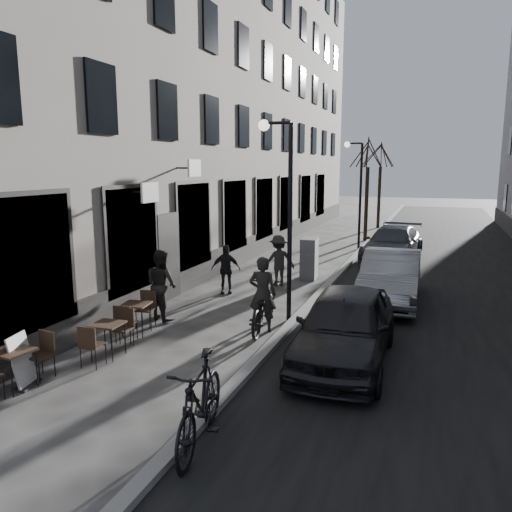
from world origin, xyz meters
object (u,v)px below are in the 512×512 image
Objects in this scene: tree_near at (368,152)px; car_mid at (391,277)px; streetlamp_far at (357,183)px; tree_far at (381,155)px; streetlamp_near at (284,198)px; bistro_set_c at (136,315)px; pedestrian_near at (161,285)px; car_near at (345,326)px; bistro_set_b at (108,336)px; bistro_set_a at (15,365)px; car_far at (393,244)px; utility_cabinet at (309,258)px; bicycle at (263,308)px; pedestrian_mid at (279,261)px; sign_board at (23,365)px; pedestrian_far at (226,269)px; moped at (200,402)px.

car_mid is (2.40, -12.27, -3.91)m from tree_near.
tree_near is (0.07, 3.00, 1.50)m from streetlamp_far.
tree_far is at bearing 96.38° from car_mid.
bistro_set_c is at bearing -142.93° from streetlamp_near.
car_near is (5.00, -1.27, -0.17)m from pedestrian_near.
streetlamp_far is 3.43× the size of bistro_set_b.
car_near is (5.32, 3.29, 0.31)m from bistro_set_a.
bistro_set_a is 0.30× the size of car_far.
streetlamp_far is 1.11× the size of car_mid.
car_near is at bearing -170.96° from pedestrian_near.
streetlamp_far is at bearing 79.92° from utility_cabinet.
car_far reaches higher than bicycle.
tree_far is 3.32× the size of pedestrian_mid.
sign_board is 4.44m from pedestrian_near.
pedestrian_far is (-2.29, 3.03, 0.21)m from bicycle.
pedestrian_mid is (-1.23, 3.58, -2.30)m from streetlamp_near.
tree_near is 21.46m from moped.
car_near reaches higher than car_far.
pedestrian_mid reaches higher than utility_cabinet.
car_near is at bearing -9.19° from bistro_set_c.
bicycle is at bearing -90.73° from tree_far.
sign_board is at bearing 109.40° from pedestrian_near.
tree_far reaches higher than moped.
streetlamp_far is 3.36× the size of bistro_set_a.
sign_board is 15.72m from car_far.
moped is at bearing -102.92° from car_mid.
car_mid is (2.47, -9.27, -2.41)m from streetlamp_far.
tree_near is at bearing 89.72° from streetlamp_near.
car_near is (2.01, -14.27, -2.41)m from streetlamp_far.
utility_cabinet is at bearing -148.82° from pedestrian_mid.
car_mid is (2.68, 3.71, 0.19)m from bicycle.
bistro_set_a reaches higher than bistro_set_b.
streetlamp_near is at bearing 46.64° from sign_board.
car_near is 5.02m from car_mid.
tree_far reaches higher than pedestrian_mid.
bistro_set_b is 0.80× the size of pedestrian_near.
moped is (-1.84, -8.81, -0.10)m from car_mid.
pedestrian_mid is (2.05, 8.98, 0.46)m from sign_board.
tree_near is 17.81m from car_near.
tree_far is 22.52m from pedestrian_near.
tree_far is at bearing 82.18° from utility_cabinet.
pedestrian_far is at bearing -101.20° from tree_near.
car_near reaches higher than utility_cabinet.
pedestrian_near reaches higher than sign_board.
bistro_set_c is 3.18m from sign_board.
tree_near reaches higher than bistro_set_b.
bistro_set_b is (-2.70, -3.69, -2.71)m from streetlamp_near.
bistro_set_b is 1.53× the size of sign_board.
pedestrian_far is at bearing 91.66° from bistro_set_a.
pedestrian_near is (-2.78, -0.02, 0.36)m from bicycle.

